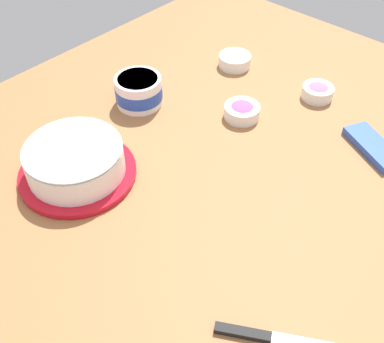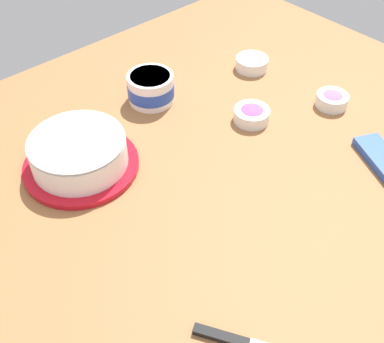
{
  "view_description": "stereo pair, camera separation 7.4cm",
  "coord_description": "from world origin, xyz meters",
  "px_view_note": "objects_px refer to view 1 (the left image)",
  "views": [
    {
      "loc": [
        0.38,
        -0.62,
        0.75
      ],
      "look_at": [
        -0.11,
        -0.08,
        0.04
      ],
      "focal_mm": 44.17,
      "sensor_mm": 36.0,
      "label": 1
    },
    {
      "loc": [
        0.43,
        -0.57,
        0.75
      ],
      "look_at": [
        -0.11,
        -0.08,
        0.04
      ],
      "focal_mm": 44.17,
      "sensor_mm": 36.0,
      "label": 2
    }
  ],
  "objects_px": {
    "frosting_tub": "(139,90)",
    "sprinkle_bowl_rainbow": "(242,111)",
    "frosted_cake": "(75,161)",
    "spreading_knife": "(272,338)",
    "sprinkle_bowl_pink": "(318,91)",
    "sprinkle_bowl_yellow": "(235,60)",
    "candy_box_lower": "(373,147)"
  },
  "relations": [
    {
      "from": "frosting_tub",
      "to": "sprinkle_bowl_rainbow",
      "type": "distance_m",
      "value": 0.27
    },
    {
      "from": "frosted_cake",
      "to": "sprinkle_bowl_rainbow",
      "type": "relative_size",
      "value": 2.88
    },
    {
      "from": "spreading_knife",
      "to": "sprinkle_bowl_pink",
      "type": "height_order",
      "value": "sprinkle_bowl_pink"
    },
    {
      "from": "spreading_knife",
      "to": "sprinkle_bowl_yellow",
      "type": "relative_size",
      "value": 2.29
    },
    {
      "from": "candy_box_lower",
      "to": "frosting_tub",
      "type": "bearing_deg",
      "value": -129.88
    },
    {
      "from": "sprinkle_bowl_yellow",
      "to": "sprinkle_bowl_rainbow",
      "type": "xyz_separation_m",
      "value": [
        0.16,
        -0.18,
        0.0
      ]
    },
    {
      "from": "sprinkle_bowl_yellow",
      "to": "candy_box_lower",
      "type": "relative_size",
      "value": 0.59
    },
    {
      "from": "sprinkle_bowl_yellow",
      "to": "sprinkle_bowl_rainbow",
      "type": "bearing_deg",
      "value": -47.18
    },
    {
      "from": "frosting_tub",
      "to": "spreading_knife",
      "type": "relative_size",
      "value": 0.58
    },
    {
      "from": "sprinkle_bowl_rainbow",
      "to": "candy_box_lower",
      "type": "height_order",
      "value": "sprinkle_bowl_rainbow"
    },
    {
      "from": "sprinkle_bowl_yellow",
      "to": "candy_box_lower",
      "type": "distance_m",
      "value": 0.48
    },
    {
      "from": "frosting_tub",
      "to": "sprinkle_bowl_pink",
      "type": "xyz_separation_m",
      "value": [
        0.33,
        0.34,
        -0.02
      ]
    },
    {
      "from": "frosted_cake",
      "to": "frosting_tub",
      "type": "xyz_separation_m",
      "value": [
        -0.1,
        0.28,
        -0.0
      ]
    },
    {
      "from": "frosted_cake",
      "to": "sprinkle_bowl_pink",
      "type": "bearing_deg",
      "value": 68.97
    },
    {
      "from": "frosted_cake",
      "to": "sprinkle_bowl_rainbow",
      "type": "height_order",
      "value": "frosted_cake"
    },
    {
      "from": "frosting_tub",
      "to": "spreading_knife",
      "type": "xyz_separation_m",
      "value": [
        0.64,
        -0.31,
        -0.03
      ]
    },
    {
      "from": "frosted_cake",
      "to": "sprinkle_bowl_yellow",
      "type": "height_order",
      "value": "frosted_cake"
    },
    {
      "from": "spreading_knife",
      "to": "candy_box_lower",
      "type": "xyz_separation_m",
      "value": [
        -0.1,
        0.55,
        0.0
      ]
    },
    {
      "from": "candy_box_lower",
      "to": "sprinkle_bowl_pink",
      "type": "bearing_deg",
      "value": -177.78
    },
    {
      "from": "sprinkle_bowl_rainbow",
      "to": "candy_box_lower",
      "type": "relative_size",
      "value": 0.58
    },
    {
      "from": "spreading_knife",
      "to": "sprinkle_bowl_yellow",
      "type": "distance_m",
      "value": 0.84
    },
    {
      "from": "sprinkle_bowl_rainbow",
      "to": "frosted_cake",
      "type": "bearing_deg",
      "value": -108.65
    },
    {
      "from": "frosting_tub",
      "to": "candy_box_lower",
      "type": "distance_m",
      "value": 0.6
    },
    {
      "from": "sprinkle_bowl_rainbow",
      "to": "sprinkle_bowl_pink",
      "type": "relative_size",
      "value": 1.1
    },
    {
      "from": "sprinkle_bowl_rainbow",
      "to": "sprinkle_bowl_yellow",
      "type": "bearing_deg",
      "value": 132.82
    },
    {
      "from": "sprinkle_bowl_pink",
      "to": "candy_box_lower",
      "type": "height_order",
      "value": "sprinkle_bowl_pink"
    },
    {
      "from": "frosted_cake",
      "to": "sprinkle_bowl_yellow",
      "type": "relative_size",
      "value": 2.81
    },
    {
      "from": "frosted_cake",
      "to": "sprinkle_bowl_rainbow",
      "type": "bearing_deg",
      "value": 71.35
    },
    {
      "from": "sprinkle_bowl_rainbow",
      "to": "spreading_knife",
      "type": "bearing_deg",
      "value": -47.27
    },
    {
      "from": "frosted_cake",
      "to": "candy_box_lower",
      "type": "bearing_deg",
      "value": 49.44
    },
    {
      "from": "sprinkle_bowl_rainbow",
      "to": "candy_box_lower",
      "type": "distance_m",
      "value": 0.33
    },
    {
      "from": "frosted_cake",
      "to": "candy_box_lower",
      "type": "distance_m",
      "value": 0.69
    }
  ]
}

